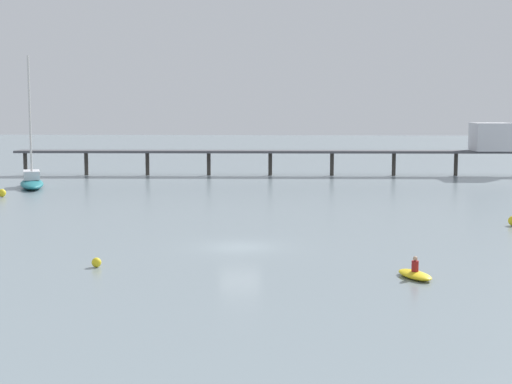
% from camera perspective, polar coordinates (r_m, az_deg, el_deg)
% --- Properties ---
extents(ground_plane, '(400.00, 400.00, 0.00)m').
position_cam_1_polar(ground_plane, '(47.03, -1.22, -4.22)').
color(ground_plane, gray).
extents(pier, '(66.10, 6.33, 6.82)m').
position_cam_1_polar(pier, '(98.20, 9.80, 3.59)').
color(pier, '#4C4C51').
rests_on(pier, ground_plane).
extents(sailboat_teal, '(5.52, 9.46, 14.30)m').
position_cam_1_polar(sailboat_teal, '(85.71, -16.70, 0.88)').
color(sailboat_teal, '#1E727A').
rests_on(sailboat_teal, ground_plane).
extents(dinghy_yellow, '(2.07, 2.80, 1.14)m').
position_cam_1_polar(dinghy_yellow, '(39.38, 12.00, -6.12)').
color(dinghy_yellow, yellow).
rests_on(dinghy_yellow, ground_plane).
extents(mooring_buoy_near, '(0.53, 0.53, 0.53)m').
position_cam_1_polar(mooring_buoy_near, '(42.02, -12.05, -5.27)').
color(mooring_buoy_near, yellow).
rests_on(mooring_buoy_near, ground_plane).
extents(mooring_buoy_far, '(0.78, 0.78, 0.78)m').
position_cam_1_polar(mooring_buoy_far, '(77.71, -18.78, -0.07)').
color(mooring_buoy_far, yellow).
rests_on(mooring_buoy_far, ground_plane).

